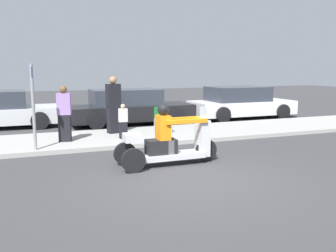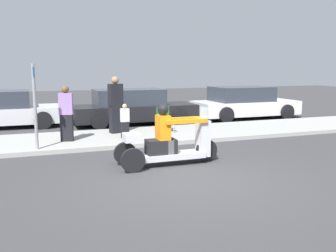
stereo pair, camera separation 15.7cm
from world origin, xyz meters
TOP-DOWN VIEW (x-y plane):
  - ground_plane at (0.00, 0.00)m, footprint 60.00×60.00m
  - sidewalk_strip at (0.00, 4.60)m, footprint 28.00×2.80m
  - motorcycle_trike at (0.04, 1.23)m, footprint 2.43×0.79m
  - spectator_near_curb at (-1.95, 4.31)m, footprint 0.42×0.31m
  - spectator_mid_group at (-0.28, 4.13)m, footprint 0.25×0.16m
  - spectator_with_child at (-0.33, 5.16)m, footprint 0.48×0.36m
  - folding_chair_set_back at (1.19, 4.79)m, footprint 0.47×0.47m
  - parked_car_lot_center at (0.87, 7.58)m, footprint 4.81×1.96m
  - parked_car_lot_right at (5.89, 7.54)m, footprint 4.53×2.10m
  - parked_car_lot_far at (-3.97, 8.45)m, footprint 4.29×2.08m
  - street_sign at (-2.79, 3.45)m, footprint 0.08×0.36m

SIDE VIEW (x-z plane):
  - ground_plane at x=0.00m, z-range 0.00..0.00m
  - sidewalk_strip at x=0.00m, z-range 0.00..0.12m
  - motorcycle_trike at x=0.04m, z-range -0.21..1.21m
  - spectator_mid_group at x=-0.28m, z-range 0.10..1.14m
  - folding_chair_set_back at x=1.19m, z-range 0.21..1.03m
  - parked_car_lot_far at x=-3.97m, z-range -0.03..1.34m
  - parked_car_lot_center at x=0.87m, z-range -0.03..1.35m
  - parked_car_lot_right at x=5.89m, z-range -0.03..1.35m
  - spectator_near_curb at x=-1.95m, z-range 0.09..1.69m
  - spectator_with_child at x=-0.33m, z-range 0.09..1.91m
  - street_sign at x=-2.79m, z-range 0.22..2.42m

